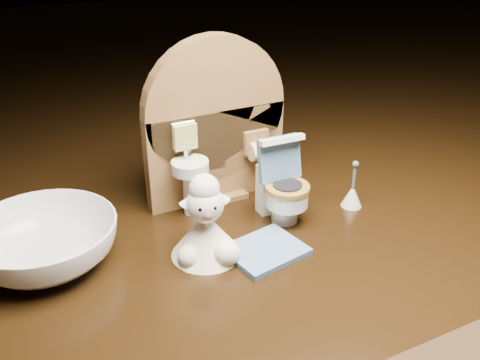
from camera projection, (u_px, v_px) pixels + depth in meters
name	position (u px, v px, depth m)	size (l,w,h in m)	color
backdrop_panel	(215.00, 131.00, 0.47)	(0.13, 0.05, 0.15)	brown
toy_toilet	(282.00, 189.00, 0.46)	(0.04, 0.05, 0.08)	white
bath_mat	(265.00, 250.00, 0.42)	(0.06, 0.05, 0.00)	teal
toilet_brush	(352.00, 194.00, 0.48)	(0.02, 0.02, 0.04)	white
plush_lamb	(206.00, 228.00, 0.41)	(0.06, 0.06, 0.07)	white
ceramic_bowl	(44.00, 244.00, 0.40)	(0.11, 0.11, 0.03)	white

